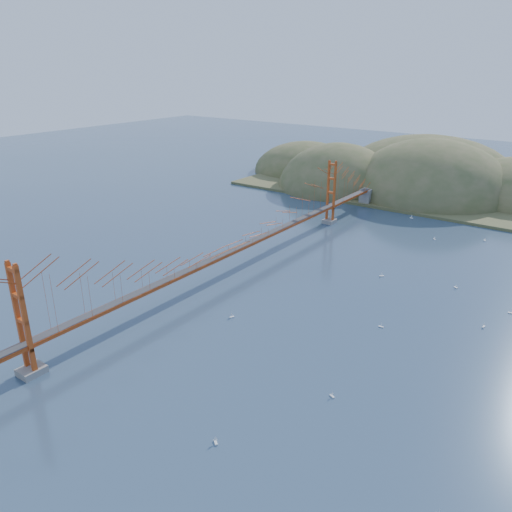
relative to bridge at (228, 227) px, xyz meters
The scene contains 14 objects.
ground 7.01m from the bridge, 90.00° to the right, with size 320.00×320.00×0.00m, color #334A66.
bridge is the anchor object (origin of this frame).
far_headlands 68.73m from the bridge, 88.14° to the left, with size 84.00×58.00×25.00m.
sailboat_15 45.25m from the bridge, 54.51° to the left, with size 0.58×0.58×0.64m.
sailboat_2 24.68m from the bridge, ahead, with size 0.55×0.47×0.63m.
sailboat_6 34.47m from the bridge, 52.64° to the right, with size 0.67×0.67×0.71m.
sailboat_3 22.66m from the bridge, 33.83° to the left, with size 0.69×0.69×0.73m.
sailboat_7 37.91m from the bridge, 59.56° to the left, with size 0.61×0.61×0.65m.
sailboat_17 37.11m from the bridge, 17.13° to the left, with size 0.54×0.46×0.62m.
sailboat_16 31.69m from the bridge, 27.48° to the left, with size 0.60×0.60×0.66m.
sailboat_12 43.87m from the bridge, 74.80° to the left, with size 0.66×0.63×0.74m.
sailboat_14 34.20m from the bridge, ahead, with size 0.44×0.51×0.59m.
sailboat_0 14.70m from the bridge, 49.33° to the right, with size 0.63×0.63×0.71m.
sailboat_extra_0 30.68m from the bridge, 32.70° to the right, with size 0.59×0.59×0.65m.
Camera 1 is at (41.65, -50.10, 28.26)m, focal length 35.00 mm.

